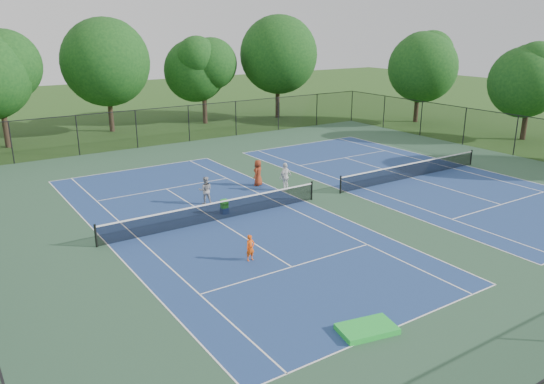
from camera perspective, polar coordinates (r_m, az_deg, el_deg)
ground at (r=30.27m, az=5.84°, el=-0.49°), size 140.00×140.00×0.00m
court_pad at (r=30.27m, az=5.84°, el=-0.48°), size 36.00×36.00×0.01m
tennis_court_left at (r=26.55m, az=-5.94°, el=-2.88°), size 12.00×23.83×1.07m
tennis_court_right at (r=34.95m, az=14.76°, el=1.64°), size 12.00×23.83×1.07m
perimeter_fence at (r=29.81m, az=5.93°, el=2.44°), size 36.08×36.08×3.02m
tree_back_b at (r=50.31m, az=-17.47°, el=13.65°), size 7.60×7.60×10.03m
tree_back_c at (r=52.77m, az=-7.42°, el=13.22°), size 6.00×6.00×8.40m
tree_back_d at (r=55.87m, az=0.62°, el=14.97°), size 7.80×7.80×10.37m
tree_side_e at (r=55.08m, az=15.63°, el=13.25°), size 6.60×6.60×8.87m
tree_side_f at (r=49.49m, az=26.12°, el=11.08°), size 5.80×5.80×8.12m
child_player at (r=21.92m, az=-2.35°, el=-6.02°), size 0.43×0.30×1.13m
instructor at (r=28.92m, az=-7.18°, el=0.19°), size 0.91×0.83×1.53m
bystander_a at (r=31.00m, az=1.45°, el=1.66°), size 1.06×0.67×1.68m
bystander_c at (r=31.99m, az=-1.51°, el=2.07°), size 0.93×0.84×1.59m
ball_crate at (r=27.46m, az=-5.13°, el=-2.02°), size 0.37×0.33×0.32m
ball_hopper at (r=27.34m, az=-5.15°, el=-1.27°), size 0.34×0.28×0.44m
green_tarp at (r=17.62m, az=10.18°, el=-14.29°), size 2.01×1.44×0.19m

